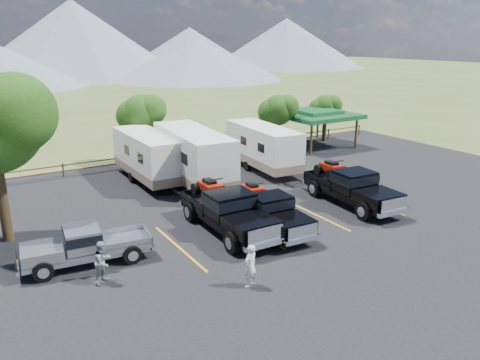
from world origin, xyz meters
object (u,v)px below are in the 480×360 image
trailer_center (193,157)px  pickup_silver (86,245)px  rig_left (227,209)px  trailer_left (148,157)px  rig_right (351,186)px  person_a (250,266)px  pavilion (316,115)px  trailer_right (263,147)px  person_b (103,262)px  rig_center (268,210)px

trailer_center → pickup_silver: trailer_center is taller
rig_left → trailer_left: bearing=92.5°
rig_right → person_a: (-9.92, -4.82, -0.22)m
pavilion → trailer_right: pavilion is taller
pavilion → rig_right: pavilion is taller
pickup_silver → person_b: bearing=10.7°
rig_left → trailer_left: 9.95m
rig_center → trailer_left: bearing=105.1°
person_a → person_b: (-4.66, 3.28, -0.01)m
rig_center → pavilion: bearing=46.8°
trailer_center → trailer_right: 5.89m
pickup_silver → rig_center: bearing=90.9°
rig_center → trailer_right: trailer_right is taller
person_a → rig_left: bearing=-124.9°
pickup_silver → pavilion: bearing=124.6°
rig_center → trailer_center: 8.41m
trailer_left → person_b: trailer_left is taller
rig_left → trailer_left: (-0.21, 9.93, 0.56)m
trailer_left → person_b: size_ratio=5.34×
person_b → rig_center: bearing=-28.5°
pickup_silver → person_a: person_a is taller
trailer_center → person_a: (-3.91, -12.76, -1.00)m
rig_right → trailer_left: bearing=132.7°
trailer_right → pavilion: bearing=31.2°
pavilion → person_a: (-18.12, -17.60, -1.89)m
rig_center → person_b: 8.62m
rig_left → trailer_right: size_ratio=0.76×
trailer_center → person_a: size_ratio=5.98×
rig_right → person_a: size_ratio=3.98×
trailer_right → person_b: bearing=-139.9°
rig_right → pickup_silver: bearing=-177.2°
trailer_left → trailer_center: trailer_center is taller
pavilion → person_a: bearing=-135.8°
trailer_center → person_b: (-8.57, -9.48, -1.01)m
trailer_left → pickup_silver: (-6.58, -9.89, -0.82)m
rig_left → person_b: rig_left is taller
rig_right → pickup_silver: size_ratio=1.22×
trailer_left → trailer_right: size_ratio=1.00×
trailer_center → person_a: bearing=-101.8°
trailer_right → trailer_left: bearing=173.1°
rig_right → trailer_center: (-6.01, 7.94, 0.79)m
trailer_left → person_b: 13.49m
pickup_silver → rig_right: bearing=94.7°
rig_center → pickup_silver: (-8.69, 0.82, -0.12)m
rig_center → rig_left: bearing=161.6°
rig_right → pickup_silver: rig_right is taller
trailer_right → person_a: trailer_right is taller
trailer_right → rig_center: bearing=-118.1°
rig_center → trailer_center: trailer_center is taller
rig_center → pickup_silver: bearing=178.6°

